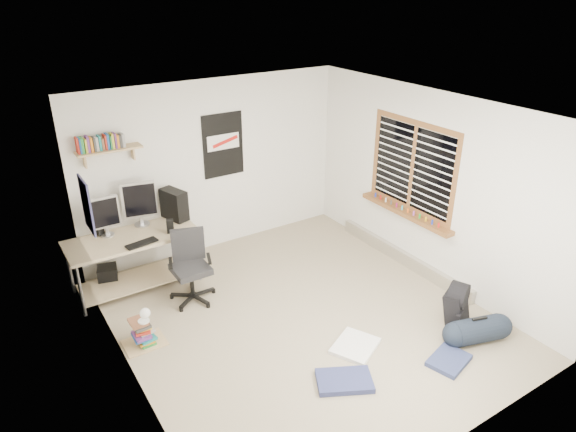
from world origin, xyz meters
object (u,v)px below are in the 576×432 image
office_chair (190,266)px  backpack (456,308)px  duffel_bag (477,331)px  desk (135,262)px  book_stack (143,332)px

office_chair → backpack: bearing=-22.6°
office_chair → duffel_bag: 3.44m
desk → backpack: desk is taller
duffel_bag → book_stack: bearing=164.8°
office_chair → duffel_bag: office_chair is taller
office_chair → backpack: office_chair is taller
duffel_bag → office_chair: bearing=150.1°
office_chair → book_stack: bearing=-128.7°
duffel_bag → desk: bearing=148.7°
backpack → office_chair: bearing=114.7°
backpack → book_stack: backpack is taller
desk → backpack: 4.04m
book_stack → office_chair: bearing=32.5°
desk → office_chair: (0.49, -0.68, 0.12)m
desk → office_chair: size_ratio=1.78×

